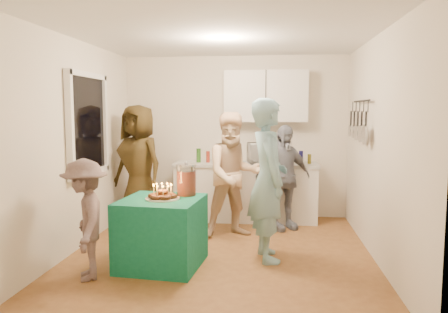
# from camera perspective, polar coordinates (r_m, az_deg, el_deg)

# --- Properties ---
(floor) EXTENTS (4.00, 4.00, 0.00)m
(floor) POSITION_cam_1_polar(r_m,az_deg,el_deg) (5.42, -0.41, -12.57)
(floor) COLOR brown
(floor) RESTS_ON ground
(ceiling) EXTENTS (4.00, 4.00, 0.00)m
(ceiling) POSITION_cam_1_polar(r_m,az_deg,el_deg) (5.21, -0.43, 15.65)
(ceiling) COLOR white
(ceiling) RESTS_ON floor
(back_wall) EXTENTS (3.60, 3.60, 0.00)m
(back_wall) POSITION_cam_1_polar(r_m,az_deg,el_deg) (7.14, 1.44, 2.59)
(back_wall) COLOR silver
(back_wall) RESTS_ON floor
(left_wall) EXTENTS (4.00, 4.00, 0.00)m
(left_wall) POSITION_cam_1_polar(r_m,az_deg,el_deg) (5.65, -18.86, 1.35)
(left_wall) COLOR silver
(left_wall) RESTS_ON floor
(right_wall) EXTENTS (4.00, 4.00, 0.00)m
(right_wall) POSITION_cam_1_polar(r_m,az_deg,el_deg) (5.26, 19.45, 1.00)
(right_wall) COLOR silver
(right_wall) RESTS_ON floor
(window_night) EXTENTS (0.04, 1.00, 1.20)m
(window_night) POSITION_cam_1_polar(r_m,az_deg,el_deg) (5.90, -17.45, 4.01)
(window_night) COLOR black
(window_night) RESTS_ON left_wall
(counter) EXTENTS (2.20, 0.58, 0.86)m
(counter) POSITION_cam_1_polar(r_m,az_deg,el_deg) (6.94, 2.86, -4.76)
(counter) COLOR white
(counter) RESTS_ON floor
(countertop) EXTENTS (2.24, 0.62, 0.05)m
(countertop) POSITION_cam_1_polar(r_m,az_deg,el_deg) (6.87, 2.88, -1.03)
(countertop) COLOR beige
(countertop) RESTS_ON counter
(upper_cabinet) EXTENTS (1.30, 0.30, 0.80)m
(upper_cabinet) POSITION_cam_1_polar(r_m,az_deg,el_deg) (6.96, 5.49, 7.83)
(upper_cabinet) COLOR white
(upper_cabinet) RESTS_ON back_wall
(pot_rack) EXTENTS (0.12, 1.00, 0.60)m
(pot_rack) POSITION_cam_1_polar(r_m,az_deg,el_deg) (5.91, 17.25, 4.51)
(pot_rack) COLOR black
(pot_rack) RESTS_ON right_wall
(microwave) EXTENTS (0.65, 0.51, 0.32)m
(microwave) POSITION_cam_1_polar(r_m,az_deg,el_deg) (6.84, 5.61, 0.46)
(microwave) COLOR white
(microwave) RESTS_ON countertop
(party_table) EXTENTS (0.93, 0.93, 0.76)m
(party_table) POSITION_cam_1_polar(r_m,az_deg,el_deg) (4.97, -8.15, -9.79)
(party_table) COLOR #0F6646
(party_table) RESTS_ON floor
(donut_cake) EXTENTS (0.38, 0.38, 0.18)m
(donut_cake) POSITION_cam_1_polar(r_m,az_deg,el_deg) (4.85, -8.04, -4.49)
(donut_cake) COLOR #381C0C
(donut_cake) RESTS_ON party_table
(punch_jar) EXTENTS (0.22, 0.22, 0.34)m
(punch_jar) POSITION_cam_1_polar(r_m,az_deg,el_deg) (5.02, -4.94, -3.16)
(punch_jar) COLOR #BA2D0E
(punch_jar) RESTS_ON party_table
(man_birthday) EXTENTS (0.60, 0.77, 1.87)m
(man_birthday) POSITION_cam_1_polar(r_m,az_deg,el_deg) (5.06, 5.76, -3.04)
(man_birthday) COLOR #84B3C1
(man_birthday) RESTS_ON floor
(woman_back_left) EXTENTS (1.05, 0.93, 1.81)m
(woman_back_left) POSITION_cam_1_polar(r_m,az_deg,el_deg) (6.69, -11.08, -1.15)
(woman_back_left) COLOR brown
(woman_back_left) RESTS_ON floor
(woman_back_center) EXTENTS (1.01, 0.91, 1.71)m
(woman_back_center) POSITION_cam_1_polar(r_m,az_deg,el_deg) (5.96, 1.30, -2.40)
(woman_back_center) COLOR #E5A377
(woman_back_center) RESTS_ON floor
(woman_back_right) EXTENTS (0.96, 0.78, 1.52)m
(woman_back_right) POSITION_cam_1_polar(r_m,az_deg,el_deg) (6.38, 7.72, -2.74)
(woman_back_right) COLOR #0F1733
(woman_back_right) RESTS_ON floor
(child_near_left) EXTENTS (0.75, 0.92, 1.24)m
(child_near_left) POSITION_cam_1_polar(r_m,az_deg,el_deg) (4.72, -17.68, -7.83)
(child_near_left) COLOR brown
(child_near_left) RESTS_ON floor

